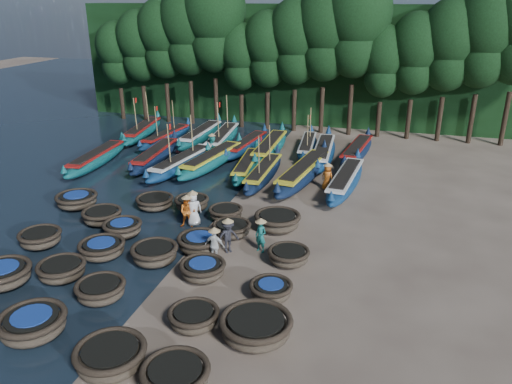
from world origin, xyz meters
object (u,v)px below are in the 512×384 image
(coracle_17, at_px, (200,242))
(coracle_24, at_px, (277,221))
(fisherman_4, at_px, (215,244))
(long_boat_9, at_px, (143,131))
(long_boat_4, at_px, (212,160))
(coracle_10, at_px, (40,238))
(coracle_19, at_px, (289,256))
(coracle_4, at_px, (176,376))
(coracle_9, at_px, (256,327))
(coracle_11, at_px, (102,248))
(coracle_16, at_px, (123,228))
(fisherman_1, at_px, (261,234))
(coracle_23, at_px, (226,213))
(long_boat_16, at_px, (323,153))
(coracle_7, at_px, (101,290))
(long_boat_11, at_px, (201,135))
(long_boat_15, at_px, (307,146))
(long_boat_3, at_px, (182,163))
(long_boat_5, at_px, (247,166))
(coracle_22, at_px, (192,203))
(long_boat_13, at_px, (247,145))
(coracle_8, at_px, (194,317))
(fisherman_3, at_px, (228,235))
(long_boat_12, at_px, (223,138))
(coracle_15, at_px, (102,216))
(coracle_6, at_px, (62,270))
(coracle_18, at_px, (232,229))
(fisherman_6, at_px, (327,176))
(long_boat_2, at_px, (155,156))
(long_boat_8, at_px, (345,180))
(fisherman_2, at_px, (187,211))
(coracle_20, at_px, (77,200))
(coracle_13, at_px, (203,269))
(coracle_14, at_px, (271,290))
(long_boat_1, at_px, (97,158))
(long_boat_10, at_px, (166,137))
(coracle_21, at_px, (155,202))
(coracle_2, at_px, (33,324))
(long_boat_17, at_px, (357,151))
(coracle_5, at_px, (3,275))
(long_boat_7, at_px, (303,173))
(fisherman_0, at_px, (193,208))
(coracle_3, at_px, (111,357))
(long_boat_14, at_px, (270,148))

(coracle_17, height_order, coracle_24, coracle_24)
(fisherman_4, bearing_deg, long_boat_9, -51.02)
(long_boat_4, bearing_deg, coracle_10, -96.97)
(coracle_19, bearing_deg, coracle_4, -101.10)
(coracle_9, distance_m, coracle_11, 8.72)
(coracle_16, height_order, fisherman_1, fisherman_1)
(coracle_17, height_order, coracle_23, coracle_17)
(coracle_16, bearing_deg, long_boat_16, 62.94)
(coracle_7, bearing_deg, long_boat_11, 102.02)
(coracle_17, bearing_deg, long_boat_15, 83.46)
(long_boat_3, height_order, long_boat_5, long_boat_3)
(long_boat_15, bearing_deg, coracle_22, -113.80)
(coracle_7, relative_size, long_boat_13, 0.26)
(coracle_8, height_order, fisherman_3, fisherman_3)
(long_boat_12, distance_m, fisherman_4, 17.80)
(coracle_15, relative_size, fisherman_3, 1.13)
(coracle_6, xyz_separation_m, coracle_7, (2.33, -0.89, 0.01))
(coracle_18, bearing_deg, fisherman_6, 64.96)
(long_boat_2, bearing_deg, fisherman_3, -54.56)
(long_boat_8, distance_m, fisherman_2, 10.01)
(coracle_8, relative_size, coracle_20, 0.91)
(coracle_17, relative_size, coracle_20, 0.94)
(coracle_13, distance_m, fisherman_1, 3.30)
(coracle_14, relative_size, long_boat_1, 0.21)
(long_boat_10, bearing_deg, coracle_22, -53.15)
(coracle_21, relative_size, long_boat_1, 0.25)
(coracle_22, distance_m, long_boat_9, 15.73)
(long_boat_15, bearing_deg, coracle_2, -107.48)
(long_boat_4, xyz_separation_m, long_boat_16, (6.80, 3.62, 0.01))
(coracle_10, bearing_deg, coracle_7, -31.21)
(coracle_7, distance_m, coracle_22, 8.72)
(long_boat_4, height_order, long_boat_8, long_boat_4)
(coracle_22, relative_size, fisherman_2, 1.23)
(coracle_9, xyz_separation_m, fisherman_6, (0.22, 14.35, 0.37))
(long_boat_17, bearing_deg, fisherman_6, -92.27)
(coracle_8, relative_size, long_boat_2, 0.26)
(coracle_19, bearing_deg, coracle_5, -155.45)
(coracle_10, bearing_deg, long_boat_15, 63.11)
(coracle_11, xyz_separation_m, coracle_16, (-0.16, 2.02, 0.02))
(coracle_11, bearing_deg, coracle_19, 11.83)
(long_boat_12, height_order, fisherman_2, long_boat_12)
(coracle_5, xyz_separation_m, long_boat_7, (9.07, 14.76, 0.14))
(long_boat_12, height_order, fisherman_0, long_boat_12)
(coracle_23, bearing_deg, coracle_18, -62.32)
(coracle_4, relative_size, long_boat_11, 0.30)
(coracle_22, xyz_separation_m, long_boat_12, (-2.57, 12.09, 0.16))
(coracle_21, distance_m, long_boat_9, 14.88)
(coracle_3, relative_size, long_boat_7, 0.26)
(fisherman_2, bearing_deg, long_boat_4, 89.09)
(long_boat_3, relative_size, long_boat_14, 0.93)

